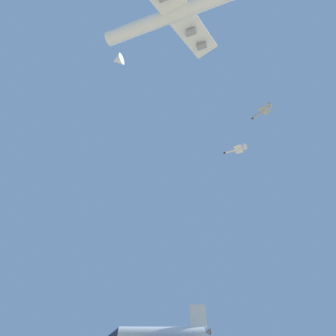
% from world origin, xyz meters
% --- Properties ---
extents(space_shuttle, '(38.68, 25.14, 15.80)m').
position_xyz_m(space_shuttle, '(-4.06, 3.12, 5.35)').
color(space_shuttle, white).
rests_on(space_shuttle, ground).
extents(carrier_jet, '(66.56, 54.25, 24.05)m').
position_xyz_m(carrier_jet, '(-11.56, 66.67, 123.03)').
color(carrier_jet, white).
extents(chase_jet_lead, '(14.99, 9.29, 4.00)m').
position_xyz_m(chase_jet_lead, '(-48.81, -1.53, 100.19)').
color(chase_jet_lead, silver).
extents(chase_jet_right_wing, '(11.85, 13.67, 4.00)m').
position_xyz_m(chase_jet_right_wing, '(-66.66, 9.34, 122.50)').
color(chase_jet_right_wing, '#999EA3').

